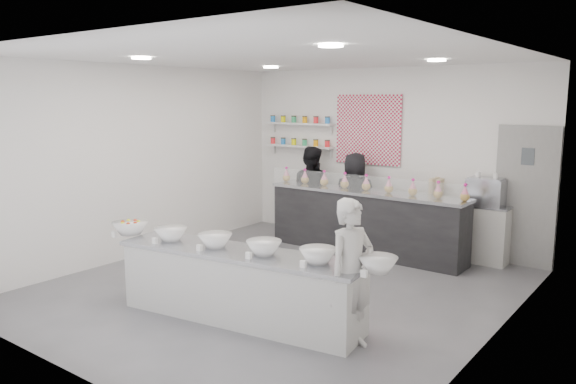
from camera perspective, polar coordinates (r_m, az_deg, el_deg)
The scene contains 26 objects.
floor at distance 7.57m, azimuth -0.87°, elevation -9.69°, with size 6.00×6.00×0.00m, color #515156.
ceiling at distance 7.16m, azimuth -0.94°, elevation 13.61°, with size 6.00×6.00×0.00m, color white.
back_wall at distance 9.74m, azimuth 9.96°, elevation 3.55°, with size 5.50×5.50×0.00m, color white.
left_wall at distance 9.14m, azimuth -14.70°, elevation 3.00°, with size 6.00×6.00×0.00m, color white.
right_wall at distance 5.96m, azimuth 20.51°, elevation -0.63°, with size 6.00×6.00×0.00m, color white.
back_door at distance 8.98m, azimuth 22.97°, elevation -0.46°, with size 0.88×0.04×2.10m, color gray.
pattern_panel at distance 9.85m, azimuth 8.14°, elevation 6.28°, with size 1.25×0.03×1.20m, color #A70D31.
jar_shelf_lower at distance 10.55m, azimuth 1.20°, elevation 4.68°, with size 1.45×0.22×0.04m, color silver.
jar_shelf_upper at distance 10.53m, azimuth 1.21°, elevation 6.96°, with size 1.45×0.22×0.04m, color silver.
preserve_jars at distance 10.52m, azimuth 1.14°, elevation 6.19°, with size 1.45×0.10×0.56m, color #FE272D, non-canonical shape.
downlight_0 at distance 7.43m, azimuth -14.68°, elevation 13.01°, with size 0.24×0.24×0.02m, color white.
downlight_1 at distance 5.54m, azimuth 4.37°, elevation 14.58°, with size 0.24×0.24×0.02m, color white.
downlight_2 at distance 9.28m, azimuth -1.75°, elevation 12.54°, with size 0.24×0.24×0.02m, color white.
downlight_3 at distance 7.85m, azimuth 14.87°, elevation 12.79°, with size 0.24×0.24×0.02m, color white.
prep_counter at distance 6.43m, azimuth -4.95°, elevation -9.44°, with size 2.96×0.67×0.81m, color #BABAB4.
back_bar at distance 9.13m, azimuth 7.85°, elevation -3.04°, with size 3.33×0.61×1.03m, color black.
sneeze_guard at distance 8.76m, azimuth 7.01°, elevation 0.82°, with size 3.29×0.01×0.28m, color white.
espresso_ledge at distance 9.12m, azimuth 17.86°, elevation -3.90°, with size 1.20×0.38×0.89m, color #BABAB4.
espresso_machine at distance 8.93m, azimuth 19.46°, elevation -0.03°, with size 0.53×0.37×0.40m, color #93969E.
cup_stacks at distance 9.19m, azimuth 14.82°, elevation 0.26°, with size 0.25×0.24×0.34m, color #D0B58C, non-canonical shape.
prep_bowls at distance 6.29m, azimuth -5.01°, elevation -5.29°, with size 3.64×0.49×0.16m, color white, non-canonical shape.
label_cards at distance 6.00m, azimuth -8.79°, elevation -6.54°, with size 3.31×0.04×0.07m, color white, non-canonical shape.
cookie_bags at distance 9.02m, azimuth 7.95°, elevation 0.96°, with size 3.34×0.14×0.26m, color pink, non-canonical shape.
woman_prep at distance 5.64m, azimuth 6.47°, elevation -8.33°, with size 0.56×0.37×1.53m, color #B9B8B3.
staff_left at distance 10.15m, azimuth 2.28°, elevation 0.04°, with size 0.80×0.62×1.64m, color black.
staff_right at distance 9.67m, azimuth 6.78°, elevation -0.66°, with size 0.77×0.50×1.58m, color black.
Camera 1 is at (4.37, -5.65, 2.49)m, focal length 35.00 mm.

